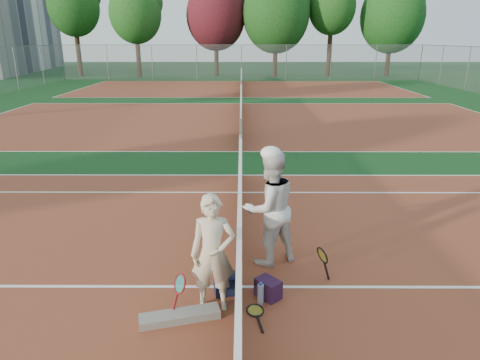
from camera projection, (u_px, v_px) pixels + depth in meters
name	position (u px, v px, depth m)	size (l,w,h in m)	color
ground	(239.00, 287.00, 6.37)	(130.00, 130.00, 0.00)	#0F3714
court_main	(239.00, 287.00, 6.37)	(23.77, 10.97, 0.01)	brown
court_far_a	(241.00, 121.00, 19.19)	(23.77, 10.97, 0.01)	brown
court_far_b	(241.00, 88.00, 32.00)	(23.77, 10.97, 0.01)	brown
net_main	(239.00, 257.00, 6.21)	(0.10, 10.98, 1.02)	black
net_far_a	(241.00, 110.00, 19.03)	(0.10, 10.98, 1.02)	black
net_far_b	(241.00, 81.00, 31.84)	(0.10, 10.98, 1.02)	black
fence_back	(241.00, 62.00, 38.17)	(32.00, 0.06, 3.00)	slate
player_a	(213.00, 254.00, 5.65)	(0.60, 0.39, 1.64)	beige
player_b	(270.00, 208.00, 6.83)	(0.92, 0.72, 1.90)	silver
racket_red	(180.00, 294.00, 5.69)	(0.23, 0.27, 0.58)	maroon
racket_black_held	(322.00, 265.00, 6.42)	(0.22, 0.27, 0.58)	black
racket_spare	(255.00, 310.00, 5.80)	(0.60, 0.27, 0.03)	black
sports_bag_navy	(227.00, 284.00, 6.19)	(0.36, 0.25, 0.28)	black
sports_bag_purple	(268.00, 289.00, 6.08)	(0.35, 0.24, 0.28)	#27102C
net_cover_canvas	(180.00, 316.00, 5.61)	(1.05, 0.24, 0.11)	slate
water_bottle	(261.00, 294.00, 5.93)	(0.09, 0.09, 0.30)	#C9E2FF
tree_back_0	(73.00, 7.00, 40.04)	(4.77, 4.77, 9.13)	#382314
tree_back_1	(135.00, 13.00, 39.39)	(4.77, 4.77, 8.50)	#382314
tree_back_maroon	(216.00, 16.00, 40.88)	(5.65, 5.65, 8.85)	#382314
tree_back_3	(276.00, 14.00, 39.83)	(6.27, 6.27, 9.34)	#382314
tree_back_4	(332.00, 8.00, 40.25)	(4.42, 4.42, 8.88)	#382314
tree_back_5	(392.00, 16.00, 40.70)	(6.01, 6.01, 9.01)	#382314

